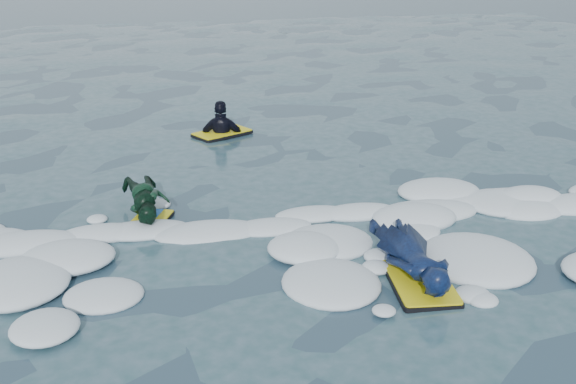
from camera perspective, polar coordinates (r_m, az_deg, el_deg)
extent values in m
plane|color=#1B3842|center=(7.26, -4.69, -7.89)|extent=(120.00, 120.00, 0.00)
cube|color=black|center=(7.45, 10.39, -7.11)|extent=(0.71, 1.14, 0.05)
cube|color=yellow|center=(7.43, 10.41, -6.86)|extent=(0.68, 1.11, 0.02)
imported|color=#0A1E4C|center=(7.57, 9.78, -4.92)|extent=(0.60, 1.62, 0.39)
cube|color=black|center=(8.93, -10.96, -2.38)|extent=(0.68, 0.87, 0.04)
cube|color=yellow|center=(8.92, -10.97, -2.23)|extent=(0.66, 0.84, 0.01)
cube|color=blue|center=(8.92, -10.97, -2.17)|extent=(0.41, 0.72, 0.00)
imported|color=#0E3420|center=(9.04, -11.09, -0.68)|extent=(0.60, 1.17, 0.43)
cube|color=black|center=(12.53, -5.23, 4.61)|extent=(1.11, 0.94, 0.05)
cube|color=yellow|center=(12.52, -5.24, 4.76)|extent=(1.08, 0.91, 0.02)
imported|color=black|center=(12.58, -5.21, 3.94)|extent=(0.91, 0.53, 1.46)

